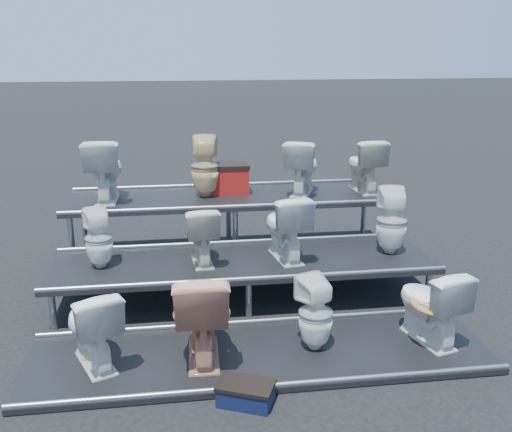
{
  "coord_description": "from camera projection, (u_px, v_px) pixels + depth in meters",
  "views": [
    {
      "loc": [
        -0.68,
        -5.89,
        2.77
      ],
      "look_at": [
        0.16,
        0.1,
        0.93
      ],
      "focal_mm": 40.0,
      "sensor_mm": 36.0,
      "label": 1
    }
  ],
  "objects": [
    {
      "name": "ground",
      "position": [
        243.0,
        297.0,
        6.48
      ],
      "size": [
        80.0,
        80.0,
        0.0
      ],
      "primitive_type": "plane",
      "color": "black",
      "rests_on": "ground"
    },
    {
      "name": "tier_front",
      "position": [
        260.0,
        354.0,
        5.24
      ],
      "size": [
        4.2,
        1.2,
        0.06
      ],
      "primitive_type": "cube",
      "color": "black",
      "rests_on": "ground"
    },
    {
      "name": "tier_mid",
      "position": [
        243.0,
        279.0,
        6.41
      ],
      "size": [
        4.2,
        1.2,
        0.46
      ],
      "primitive_type": "cube",
      "color": "black",
      "rests_on": "ground"
    },
    {
      "name": "tier_back",
      "position": [
        232.0,
        227.0,
        7.58
      ],
      "size": [
        4.2,
        1.2,
        0.86
      ],
      "primitive_type": "cube",
      "color": "black",
      "rests_on": "ground"
    },
    {
      "name": "toilet_0",
      "position": [
        92.0,
        326.0,
        4.93
      ],
      "size": [
        0.66,
        0.82,
        0.73
      ],
      "primitive_type": "imported",
      "rotation": [
        0.0,
        0.0,
        3.56
      ],
      "color": "silver",
      "rests_on": "tier_front"
    },
    {
      "name": "toilet_1",
      "position": [
        201.0,
        313.0,
        5.03
      ],
      "size": [
        0.5,
        0.84,
        0.85
      ],
      "primitive_type": "imported",
      "rotation": [
        0.0,
        0.0,
        3.11
      ],
      "color": "tan",
      "rests_on": "tier_front"
    },
    {
      "name": "toilet_2",
      "position": [
        316.0,
        313.0,
        5.19
      ],
      "size": [
        0.4,
        0.4,
        0.7
      ],
      "primitive_type": "imported",
      "rotation": [
        0.0,
        0.0,
        3.45
      ],
      "color": "silver",
      "rests_on": "tier_front"
    },
    {
      "name": "toilet_3",
      "position": [
        430.0,
        304.0,
        5.33
      ],
      "size": [
        0.59,
        0.81,
        0.75
      ],
      "primitive_type": "imported",
      "rotation": [
        0.0,
        0.0,
        3.4
      ],
      "color": "silver",
      "rests_on": "tier_front"
    },
    {
      "name": "toilet_4",
      "position": [
        99.0,
        239.0,
        6.04
      ],
      "size": [
        0.37,
        0.37,
        0.65
      ],
      "primitive_type": "imported",
      "rotation": [
        0.0,
        0.0,
        3.44
      ],
      "color": "silver",
      "rests_on": "tier_mid"
    },
    {
      "name": "toilet_5",
      "position": [
        201.0,
        234.0,
        6.19
      ],
      "size": [
        0.41,
        0.66,
        0.65
      ],
      "primitive_type": "imported",
      "rotation": [
        0.0,
        0.0,
        3.21
      ],
      "color": "beige",
      "rests_on": "tier_mid"
    },
    {
      "name": "toilet_6",
      "position": [
        285.0,
        226.0,
        6.3
      ],
      "size": [
        0.52,
        0.79,
        0.74
      ],
      "primitive_type": "imported",
      "rotation": [
        0.0,
        0.0,
        3.3
      ],
      "color": "silver",
      "rests_on": "tier_mid"
    },
    {
      "name": "toilet_7",
      "position": [
        392.0,
        221.0,
        6.46
      ],
      "size": [
        0.4,
        0.41,
        0.76
      ],
      "primitive_type": "imported",
      "rotation": [
        0.0,
        0.0,
        2.95
      ],
      "color": "silver",
      "rests_on": "tier_mid"
    },
    {
      "name": "toilet_8",
      "position": [
        105.0,
        169.0,
        7.13
      ],
      "size": [
        0.46,
        0.78,
        0.79
      ],
      "primitive_type": "imported",
      "rotation": [
        0.0,
        0.0,
        3.12
      ],
      "color": "silver",
      "rests_on": "tier_back"
    },
    {
      "name": "toilet_9",
      "position": [
        205.0,
        167.0,
        7.3
      ],
      "size": [
        0.38,
        0.39,
        0.79
      ],
      "primitive_type": "imported",
      "rotation": [
        0.0,
        0.0,
        3.07
      ],
      "color": "#D1B787",
      "rests_on": "tier_back"
    },
    {
      "name": "toilet_10",
      "position": [
        302.0,
        166.0,
        7.48
      ],
      "size": [
        0.64,
        0.81,
        0.72
      ],
      "primitive_type": "imported",
      "rotation": [
        0.0,
        0.0,
        2.74
      ],
      "color": "silver",
      "rests_on": "tier_back"
    },
    {
      "name": "toilet_11",
      "position": [
        364.0,
        165.0,
        7.59
      ],
      "size": [
        0.45,
        0.73,
        0.71
      ],
      "primitive_type": "imported",
      "rotation": [
        0.0,
        0.0,
        3.22
      ],
      "color": "beige",
      "rests_on": "tier_back"
    },
    {
      "name": "red_crate",
      "position": [
        230.0,
        180.0,
        7.57
      ],
      "size": [
        0.48,
        0.38,
        0.34
      ],
      "primitive_type": "cube",
      "rotation": [
        0.0,
        0.0,
        0.01
      ],
      "color": "#9E1C11",
      "rests_on": "tier_back"
    },
    {
      "name": "step_stool",
      "position": [
        246.0,
        395.0,
        4.55
      ],
      "size": [
        0.49,
        0.4,
        0.15
      ],
      "primitive_type": "cube",
      "rotation": [
        0.0,
        0.0,
        -0.41
      ],
      "color": "black",
      "rests_on": "ground"
    }
  ]
}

